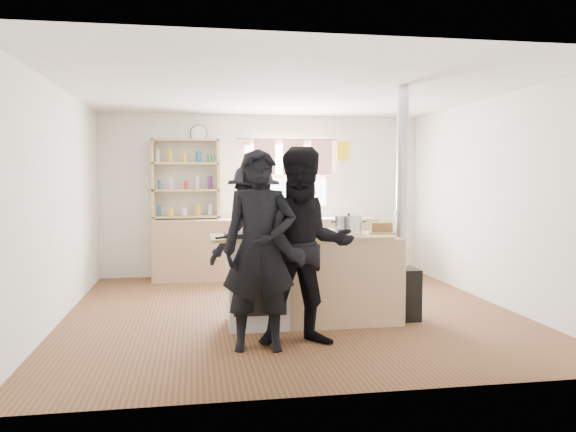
{
  "coord_description": "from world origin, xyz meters",
  "views": [
    {
      "loc": [
        -1.07,
        -6.25,
        1.54
      ],
      "look_at": [
        -0.05,
        -0.1,
        1.1
      ],
      "focal_mm": 35.0,
      "sensor_mm": 36.0,
      "label": 1
    }
  ],
  "objects_px": {
    "stockpot_counter": "(349,225)",
    "flue_heater": "(401,260)",
    "cooking_island": "(313,279)",
    "skillet_greens": "(240,235)",
    "person_far": "(254,236)",
    "roast_tray": "(318,232)",
    "stockpot_stove": "(272,227)",
    "thermos": "(317,209)",
    "bread_board": "(382,229)",
    "person_near_left": "(259,250)",
    "person_near_right": "(306,247)"
  },
  "relations": [
    {
      "from": "stockpot_counter",
      "to": "flue_heater",
      "type": "relative_size",
      "value": 0.12
    },
    {
      "from": "cooking_island",
      "to": "skillet_greens",
      "type": "bearing_deg",
      "value": -170.43
    },
    {
      "from": "person_far",
      "to": "stockpot_counter",
      "type": "bearing_deg",
      "value": 113.02
    },
    {
      "from": "roast_tray",
      "to": "stockpot_stove",
      "type": "xyz_separation_m",
      "value": [
        -0.46,
        0.17,
        0.04
      ]
    },
    {
      "from": "thermos",
      "to": "skillet_greens",
      "type": "height_order",
      "value": "thermos"
    },
    {
      "from": "bread_board",
      "to": "person_far",
      "type": "height_order",
      "value": "person_far"
    },
    {
      "from": "thermos",
      "to": "bread_board",
      "type": "height_order",
      "value": "thermos"
    },
    {
      "from": "person_near_left",
      "to": "person_near_right",
      "type": "bearing_deg",
      "value": 13.47
    },
    {
      "from": "roast_tray",
      "to": "person_near_left",
      "type": "xyz_separation_m",
      "value": [
        -0.71,
        -0.8,
        -0.08
      ]
    },
    {
      "from": "stockpot_stove",
      "to": "stockpot_counter",
      "type": "height_order",
      "value": "stockpot_counter"
    },
    {
      "from": "cooking_island",
      "to": "thermos",
      "type": "bearing_deg",
      "value": 76.93
    },
    {
      "from": "thermos",
      "to": "stockpot_counter",
      "type": "xyz_separation_m",
      "value": [
        -0.26,
        -2.76,
        -0.01
      ]
    },
    {
      "from": "thermos",
      "to": "person_near_right",
      "type": "relative_size",
      "value": 0.16
    },
    {
      "from": "stockpot_counter",
      "to": "flue_heater",
      "type": "bearing_deg",
      "value": -1.21
    },
    {
      "from": "person_near_left",
      "to": "flue_heater",
      "type": "bearing_deg",
      "value": 32.78
    },
    {
      "from": "cooking_island",
      "to": "person_far",
      "type": "height_order",
      "value": "person_far"
    },
    {
      "from": "roast_tray",
      "to": "stockpot_stove",
      "type": "height_order",
      "value": "stockpot_stove"
    },
    {
      "from": "thermos",
      "to": "roast_tray",
      "type": "bearing_deg",
      "value": -102.09
    },
    {
      "from": "skillet_greens",
      "to": "person_near_left",
      "type": "bearing_deg",
      "value": -80.38
    },
    {
      "from": "person_near_right",
      "to": "roast_tray",
      "type": "bearing_deg",
      "value": 69.57
    },
    {
      "from": "stockpot_counter",
      "to": "skillet_greens",
      "type": "bearing_deg",
      "value": -173.05
    },
    {
      "from": "person_near_left",
      "to": "person_near_right",
      "type": "height_order",
      "value": "person_near_right"
    },
    {
      "from": "skillet_greens",
      "to": "flue_heater",
      "type": "distance_m",
      "value": 1.77
    },
    {
      "from": "bread_board",
      "to": "person_far",
      "type": "relative_size",
      "value": 0.19
    },
    {
      "from": "stockpot_stove",
      "to": "flue_heater",
      "type": "height_order",
      "value": "flue_heater"
    },
    {
      "from": "person_near_left",
      "to": "stockpot_counter",
      "type": "bearing_deg",
      "value": 44.57
    },
    {
      "from": "cooking_island",
      "to": "stockpot_counter",
      "type": "height_order",
      "value": "stockpot_counter"
    },
    {
      "from": "stockpot_counter",
      "to": "thermos",
      "type": "bearing_deg",
      "value": 84.62
    },
    {
      "from": "stockpot_counter",
      "to": "bread_board",
      "type": "height_order",
      "value": "stockpot_counter"
    },
    {
      "from": "flue_heater",
      "to": "person_far",
      "type": "bearing_deg",
      "value": 150.02
    },
    {
      "from": "thermos",
      "to": "cooking_island",
      "type": "distance_m",
      "value": 2.9
    },
    {
      "from": "roast_tray",
      "to": "bread_board",
      "type": "height_order",
      "value": "bread_board"
    },
    {
      "from": "stockpot_counter",
      "to": "cooking_island",
      "type": "bearing_deg",
      "value": -178.43
    },
    {
      "from": "thermos",
      "to": "person_far",
      "type": "distance_m",
      "value": 2.25
    },
    {
      "from": "skillet_greens",
      "to": "bread_board",
      "type": "xyz_separation_m",
      "value": [
        1.52,
        0.13,
        0.02
      ]
    },
    {
      "from": "skillet_greens",
      "to": "stockpot_stove",
      "type": "height_order",
      "value": "stockpot_stove"
    },
    {
      "from": "person_near_left",
      "to": "cooking_island",
      "type": "bearing_deg",
      "value": 57.22
    },
    {
      "from": "skillet_greens",
      "to": "bread_board",
      "type": "relative_size",
      "value": 1.46
    },
    {
      "from": "cooking_island",
      "to": "person_near_right",
      "type": "bearing_deg",
      "value": -106.84
    },
    {
      "from": "person_far",
      "to": "person_near_left",
      "type": "bearing_deg",
      "value": 61.74
    },
    {
      "from": "skillet_greens",
      "to": "stockpot_stove",
      "type": "xyz_separation_m",
      "value": [
        0.36,
        0.28,
        0.05
      ]
    },
    {
      "from": "thermos",
      "to": "person_near_left",
      "type": "relative_size",
      "value": 0.16
    },
    {
      "from": "stockpot_stove",
      "to": "person_near_right",
      "type": "height_order",
      "value": "person_near_right"
    },
    {
      "from": "stockpot_counter",
      "to": "bread_board",
      "type": "xyz_separation_m",
      "value": [
        0.36,
        -0.01,
        -0.05
      ]
    },
    {
      "from": "bread_board",
      "to": "person_near_left",
      "type": "bearing_deg",
      "value": -149.9
    },
    {
      "from": "person_near_right",
      "to": "person_near_left",
      "type": "bearing_deg",
      "value": -172.83
    },
    {
      "from": "cooking_island",
      "to": "person_far",
      "type": "xyz_separation_m",
      "value": [
        -0.54,
        0.86,
        0.38
      ]
    },
    {
      "from": "skillet_greens",
      "to": "person_near_right",
      "type": "distance_m",
      "value": 0.83
    },
    {
      "from": "cooking_island",
      "to": "skillet_greens",
      "type": "xyz_separation_m",
      "value": [
        -0.77,
        -0.13,
        0.49
      ]
    },
    {
      "from": "flue_heater",
      "to": "person_near_right",
      "type": "relative_size",
      "value": 1.38
    }
  ]
}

